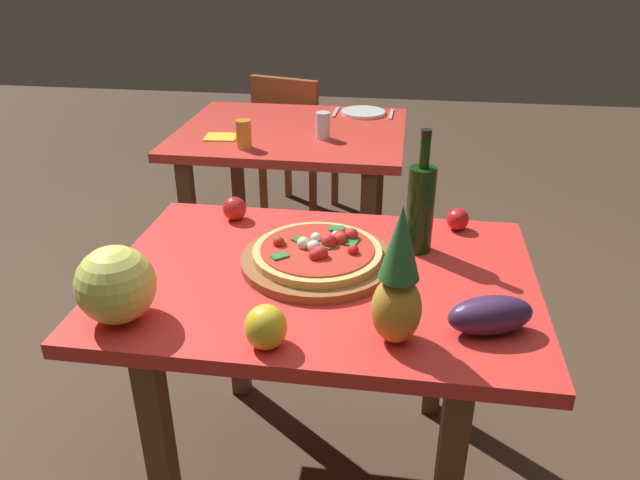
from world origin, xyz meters
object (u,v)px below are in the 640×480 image
Objects in this scene: tomato_beside_pepper at (235,209)px; tomato_by_bottle at (458,219)px; eggplant at (490,315)px; drinking_glass_juice at (244,134)px; pizza at (319,251)px; pizza_board at (317,260)px; wine_bottle at (420,207)px; knife_utensil at (391,114)px; fork_utensil at (336,112)px; display_table at (321,305)px; napkin_folded at (221,137)px; melon at (116,285)px; bell_pepper at (266,327)px; background_table at (292,149)px; dining_chair at (294,138)px; pineapple_left at (398,283)px; dinner_plate at (363,112)px; drinking_glass_water at (323,125)px.

tomato_by_bottle is at bearing 2.37° from tomato_beside_pepper.
eggplant is 1.69× the size of drinking_glass_juice.
pizza_board is at bearing -143.80° from pizza.
pizza_board is at bearing -39.92° from tomato_beside_pepper.
knife_utensil is at bearing 95.33° from wine_bottle.
pizza_board is 1.58m from fork_utensil.
eggplant is 0.89m from tomato_beside_pepper.
display_table is at bearing 153.64° from eggplant.
melon is at bearing -82.80° from napkin_folded.
wine_bottle is 1.51m from fork_utensil.
wine_bottle is at bearing 57.14° from bell_pepper.
melon is (-0.11, -1.59, 0.19)m from background_table.
eggplant is at bearing 14.05° from bell_pepper.
wine_bottle reaches higher than drinking_glass_juice.
drinking_glass_juice is at bearing 102.44° from tomato_beside_pepper.
knife_utensil is (-0.25, 1.29, -0.03)m from tomato_by_bottle.
tomato_beside_pepper is (0.13, -1.68, 0.29)m from dining_chair.
tomato_beside_pepper reaches higher than fork_utensil.
display_table is 0.42m from pineapple_left.
dining_chair is 7.18× the size of drinking_glass_juice.
pizza reaches higher than tomato_by_bottle.
drinking_glass_juice is at bearing 126.22° from eggplant.
eggplant is at bearing -71.38° from fork_utensil.
background_table is at bearing -144.06° from knife_utensil.
dining_chair is 4.62× the size of melon.
pizza_board reaches higher than background_table.
wine_bottle reaches higher than eggplant.
drinking_glass_juice is at bearing 106.71° from bell_pepper.
background_table is 1.60m from melon.
knife_utensil is (0.44, 1.32, -0.03)m from tomato_beside_pepper.
drinking_glass_juice is (-0.47, 1.01, 0.16)m from display_table.
pizza_board is at bearing -89.85° from dinner_plate.
dining_chair is at bearing 129.53° from fork_utensil.
pizza is at bearing 36.20° from pizza_board.
melon is 1.02× the size of fork_utensil.
napkin_folded is at bearing -172.55° from drinking_glass_water.
pizza_board is 2.32× the size of fork_utensil.
tomato_by_bottle is at bearing 35.81° from pizza.
wine_bottle reaches higher than fork_utensil.
dining_chair is at bearing 109.79° from drinking_glass_water.
melon is at bearing -142.12° from pizza.
bell_pepper is at bearing -98.90° from pizza.
display_table is 5.67× the size of eggplant.
pineapple_left is 0.64m from melon.
pineapple_left is at bearing -77.93° from fork_utensil.
pizza is at bearing 149.09° from eggplant.
melon is 0.59m from tomato_beside_pepper.
napkin_folded is at bearing 118.42° from display_table.
wine_bottle is 1.45m from knife_utensil.
drinking_glass_water is 0.64× the size of fork_utensil.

